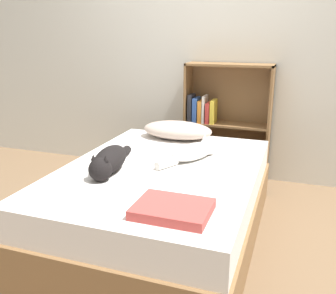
{
  "coord_description": "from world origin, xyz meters",
  "views": [
    {
      "loc": [
        0.83,
        -2.23,
        1.37
      ],
      "look_at": [
        0.0,
        0.14,
        0.6
      ],
      "focal_mm": 40.0,
      "sensor_mm": 36.0,
      "label": 1
    }
  ],
  "objects_px": {
    "bed": "(162,201)",
    "pillow": "(177,130)",
    "cat_light": "(195,151)",
    "bookshelf": "(224,121)",
    "cat_dark": "(109,161)"
  },
  "relations": [
    {
      "from": "bed",
      "to": "pillow",
      "type": "relative_size",
      "value": 3.03
    },
    {
      "from": "pillow",
      "to": "cat_light",
      "type": "height_order",
      "value": "cat_light"
    },
    {
      "from": "bed",
      "to": "pillow",
      "type": "distance_m",
      "value": 0.79
    },
    {
      "from": "pillow",
      "to": "cat_light",
      "type": "relative_size",
      "value": 1.16
    },
    {
      "from": "pillow",
      "to": "cat_light",
      "type": "xyz_separation_m",
      "value": [
        0.29,
        -0.47,
        -0.02
      ]
    },
    {
      "from": "pillow",
      "to": "bookshelf",
      "type": "relative_size",
      "value": 0.54
    },
    {
      "from": "bookshelf",
      "to": "cat_light",
      "type": "bearing_deg",
      "value": -91.12
    },
    {
      "from": "cat_dark",
      "to": "pillow",
      "type": "bearing_deg",
      "value": 161.49
    },
    {
      "from": "cat_light",
      "to": "bookshelf",
      "type": "bearing_deg",
      "value": 27.15
    },
    {
      "from": "cat_light",
      "to": "bookshelf",
      "type": "xyz_separation_m",
      "value": [
        0.02,
        0.96,
        0.01
      ]
    },
    {
      "from": "cat_light",
      "to": "bookshelf",
      "type": "distance_m",
      "value": 0.96
    },
    {
      "from": "bed",
      "to": "cat_dark",
      "type": "distance_m",
      "value": 0.48
    },
    {
      "from": "cat_light",
      "to": "cat_dark",
      "type": "relative_size",
      "value": 0.84
    },
    {
      "from": "pillow",
      "to": "cat_dark",
      "type": "distance_m",
      "value": 0.93
    },
    {
      "from": "pillow",
      "to": "cat_light",
      "type": "distance_m",
      "value": 0.55
    }
  ]
}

